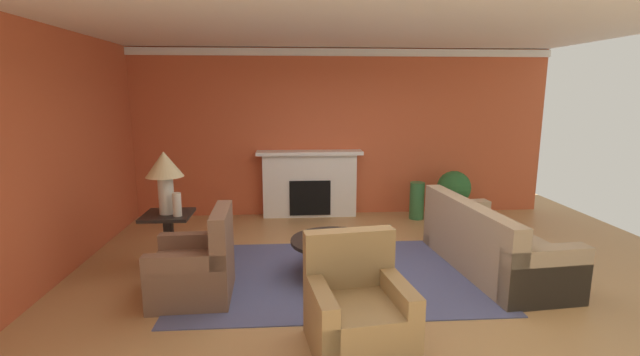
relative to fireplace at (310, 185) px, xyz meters
name	(u,v)px	position (x,y,z in m)	size (l,w,h in m)	color
ground_plane	(358,278)	(0.44, -2.66, -0.54)	(8.88, 8.88, 0.00)	tan
wall_fireplace	(334,133)	(0.44, 0.21, 0.89)	(7.43, 0.12, 2.86)	#C65633
wall_window	(49,156)	(-3.03, -2.36, 0.89)	(0.12, 6.22, 2.86)	#C65633
ceiling_panel	(358,22)	(0.44, -2.36, 2.35)	(7.43, 6.22, 0.06)	white
crown_moulding	(335,52)	(0.44, 0.13, 2.24)	(7.43, 0.08, 0.12)	white
area_rug	(333,275)	(0.16, -2.58, -0.54)	(3.53, 2.25, 0.01)	#4C517A
fireplace	(310,185)	(0.00, 0.00, 0.00)	(1.80, 0.35, 1.15)	white
sofa	(490,246)	(2.07, -2.53, -0.25)	(1.10, 2.18, 0.85)	tan
armchair_near_window	(196,270)	(-1.33, -3.03, -0.24)	(0.83, 0.83, 0.95)	brown
armchair_facing_fireplace	(357,313)	(0.21, -4.07, -0.24)	(0.90, 0.90, 0.95)	#9E7A4C
coffee_table	(333,249)	(0.16, -2.58, -0.21)	(1.00, 1.00, 0.45)	black
side_table	(169,237)	(-1.81, -2.23, -0.14)	(0.56, 0.56, 0.70)	black
table_lamp	(165,170)	(-1.81, -2.23, 0.68)	(0.44, 0.44, 0.75)	beige
vase_tall_corner	(417,201)	(1.81, -0.30, -0.23)	(0.25, 0.25, 0.63)	#33703D
vase_on_side_table	(177,204)	(-1.66, -2.35, 0.29)	(0.10, 0.10, 0.28)	beige
book_red_cover	(340,242)	(0.22, -2.72, -0.08)	(0.21, 0.18, 0.03)	navy
potted_plant	(454,191)	(2.41, -0.38, -0.05)	(0.56, 0.56, 0.83)	#A8754C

